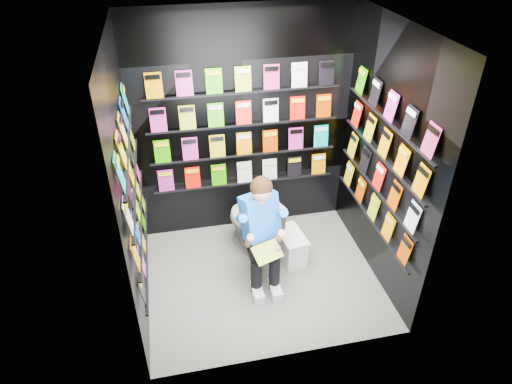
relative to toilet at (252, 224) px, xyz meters
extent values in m
plane|color=slate|center=(0.01, -0.47, -0.37)|extent=(2.40, 2.40, 0.00)
plane|color=white|center=(0.01, -0.47, 2.23)|extent=(2.40, 2.40, 0.00)
cube|color=black|center=(0.01, 0.53, 0.93)|extent=(2.40, 0.04, 2.60)
cube|color=black|center=(0.01, -1.47, 0.93)|extent=(2.40, 0.04, 2.60)
cube|color=black|center=(-1.19, -0.47, 0.93)|extent=(0.04, 2.00, 2.60)
cube|color=black|center=(1.21, -0.47, 0.93)|extent=(0.04, 2.00, 2.60)
imported|color=silver|center=(0.00, 0.00, 0.00)|extent=(0.65, 0.85, 0.73)
cube|color=white|center=(0.39, -0.24, -0.21)|extent=(0.29, 0.45, 0.31)
cube|color=white|center=(0.39, -0.24, -0.04)|extent=(0.31, 0.47, 0.03)
cube|color=green|center=(0.00, -0.73, 0.21)|extent=(0.32, 0.25, 0.12)
camera|label=1|loc=(-0.80, -3.96, 3.10)|focal=32.00mm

